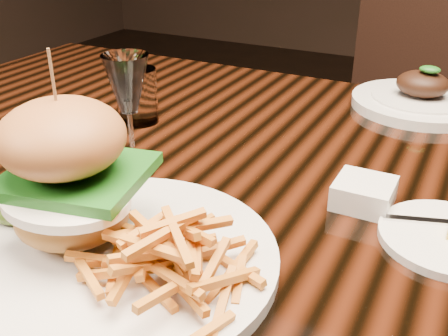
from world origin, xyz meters
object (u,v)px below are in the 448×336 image
at_px(wine_glass, 127,89).
at_px(chair_far, 409,116).
at_px(dining_table, 291,225).
at_px(burger_plate, 107,217).
at_px(far_dish, 420,99).

height_order(wine_glass, chair_far, chair_far).
height_order(dining_table, wine_glass, wine_glass).
bearing_deg(burger_plate, chair_far, 83.65).
distance_m(wine_glass, far_dish, 0.55).
distance_m(dining_table, wine_glass, 0.30).
height_order(burger_plate, chair_far, burger_plate).
xyz_separation_m(dining_table, far_dish, (0.11, 0.36, 0.09)).
bearing_deg(far_dish, burger_plate, -108.41).
height_order(dining_table, chair_far, chair_far).
height_order(dining_table, far_dish, far_dish).
xyz_separation_m(wine_glass, far_dish, (0.31, 0.45, -0.10)).
distance_m(burger_plate, wine_glass, 0.21).
xyz_separation_m(dining_table, chair_far, (0.03, 0.89, -0.13)).
relative_size(dining_table, far_dish, 6.66).
bearing_deg(wine_glass, far_dish, 55.33).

